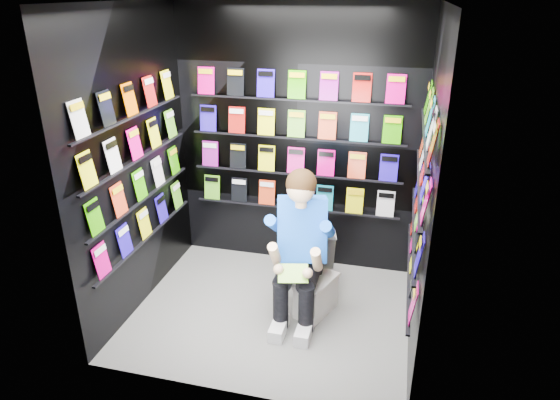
# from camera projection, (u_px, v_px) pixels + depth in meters

# --- Properties ---
(floor) EXTENTS (2.40, 2.40, 0.00)m
(floor) POSITION_uv_depth(u_px,v_px,m) (271.00, 312.00, 4.49)
(floor) COLOR slate
(floor) RESTS_ON ground
(ceiling) EXTENTS (2.40, 2.40, 0.00)m
(ceiling) POSITION_uv_depth(u_px,v_px,m) (269.00, 1.00, 3.47)
(ceiling) COLOR white
(ceiling) RESTS_ON floor
(wall_back) EXTENTS (2.40, 0.04, 2.60)m
(wall_back) POSITION_uv_depth(u_px,v_px,m) (297.00, 142.00, 4.87)
(wall_back) COLOR black
(wall_back) RESTS_ON floor
(wall_front) EXTENTS (2.40, 0.04, 2.60)m
(wall_front) POSITION_uv_depth(u_px,v_px,m) (228.00, 231.00, 3.08)
(wall_front) COLOR black
(wall_front) RESTS_ON floor
(wall_left) EXTENTS (0.04, 2.00, 2.60)m
(wall_left) POSITION_uv_depth(u_px,v_px,m) (134.00, 165.00, 4.24)
(wall_left) COLOR black
(wall_left) RESTS_ON floor
(wall_right) EXTENTS (0.04, 2.00, 2.60)m
(wall_right) POSITION_uv_depth(u_px,v_px,m) (426.00, 190.00, 3.71)
(wall_right) COLOR black
(wall_right) RESTS_ON floor
(comics_back) EXTENTS (2.10, 0.06, 1.37)m
(comics_back) POSITION_uv_depth(u_px,v_px,m) (296.00, 142.00, 4.84)
(comics_back) COLOR red
(comics_back) RESTS_ON wall_back
(comics_left) EXTENTS (0.06, 1.70, 1.37)m
(comics_left) POSITION_uv_depth(u_px,v_px,m) (137.00, 164.00, 4.24)
(comics_left) COLOR red
(comics_left) RESTS_ON wall_left
(comics_right) EXTENTS (0.06, 1.70, 1.37)m
(comics_right) POSITION_uv_depth(u_px,v_px,m) (422.00, 189.00, 3.71)
(comics_right) COLOR red
(comics_right) RESTS_ON wall_right
(toilet) EXTENTS (0.58, 0.83, 0.73)m
(toilet) POSITION_uv_depth(u_px,v_px,m) (310.00, 253.00, 4.73)
(toilet) COLOR white
(toilet) RESTS_ON floor
(longbox) EXTENTS (0.36, 0.46, 0.31)m
(longbox) POSITION_uv_depth(u_px,v_px,m) (316.00, 297.00, 4.44)
(longbox) COLOR white
(longbox) RESTS_ON floor
(longbox_lid) EXTENTS (0.38, 0.49, 0.03)m
(longbox_lid) POSITION_uv_depth(u_px,v_px,m) (316.00, 281.00, 4.37)
(longbox_lid) COLOR white
(longbox_lid) RESTS_ON longbox
(reader) EXTENTS (0.74, 0.93, 1.52)m
(reader) POSITION_uv_depth(u_px,v_px,m) (302.00, 230.00, 4.22)
(reader) COLOR blue
(reader) RESTS_ON toilet
(held_comic) EXTENTS (0.27, 0.19, 0.10)m
(held_comic) POSITION_uv_depth(u_px,v_px,m) (293.00, 273.00, 3.99)
(held_comic) COLOR green
(held_comic) RESTS_ON reader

